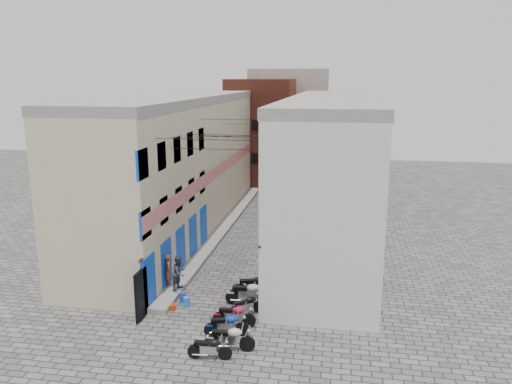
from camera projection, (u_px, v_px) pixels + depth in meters
The scene contains 21 objects.
ground at pixel (201, 319), 21.51m from camera, with size 90.00×90.00×0.00m, color #504E4B.
plinth at pixel (225, 227), 34.30m from camera, with size 0.90×26.00×0.25m, color gray.
building_left at pixel (182, 163), 33.76m from camera, with size 5.10×27.00×9.00m.
building_right at pixel (330, 167), 32.13m from camera, with size 5.94×26.00×9.00m.
building_far_brick_left at pixel (261, 133), 47.60m from camera, with size 6.00×6.00×10.00m, color maroon.
building_far_brick_right at pixel (314, 142), 48.91m from camera, with size 5.00×6.00×8.00m, color maroon.
building_far_concrete at pixel (289, 122), 52.91m from camera, with size 8.00×5.00×11.00m, color gray.
far_shopfront at pixel (278, 178), 45.43m from camera, with size 2.00×0.30×2.40m, color black.
overhead_wires at pixel (237, 134), 27.24m from camera, with size 5.80×13.02×1.32m.
motorcycle_a at pixel (210, 347), 18.32m from camera, with size 0.53×1.67×0.97m, color black, non-canonical shape.
motorcycle_b at pixel (230, 337), 18.86m from camera, with size 0.62×1.95×1.13m, color #B6B6BB, non-canonical shape.
motorcycle_c at pixel (227, 324), 19.94m from camera, with size 0.58×1.84×1.07m, color #0B29A6, non-canonical shape.
motorcycle_d at pixel (234, 314), 20.76m from camera, with size 0.58×1.84×1.06m, color #AC0C30, non-canonical shape.
motorcycle_e at pixel (247, 304), 21.70m from camera, with size 0.55×1.75×1.01m, color black, non-canonical shape.
motorcycle_f at pixel (249, 292), 22.68m from camera, with size 0.68×2.14×1.24m, color #AFAEB3, non-canonical shape.
motorcycle_g at pixel (255, 284), 23.53m from camera, with size 0.67×2.13×1.23m, color black, non-canonical shape.
person_a at pixel (169, 270), 24.14m from camera, with size 0.58×0.38×1.58m, color brown.
person_b at pixel (179, 273), 23.70m from camera, with size 0.82×0.64×1.68m, color #313B4A.
water_jug_near at pixel (187, 302), 22.56m from camera, with size 0.30×0.30×0.46m, color #2B7FDB.
water_jug_far at pixel (183, 297), 23.07m from camera, with size 0.30×0.30×0.47m, color blue.
red_crate at pixel (172, 307), 22.30m from camera, with size 0.39×0.29×0.24m, color #BC310D.
Camera 1 is at (5.71, -19.03, 10.15)m, focal length 35.00 mm.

